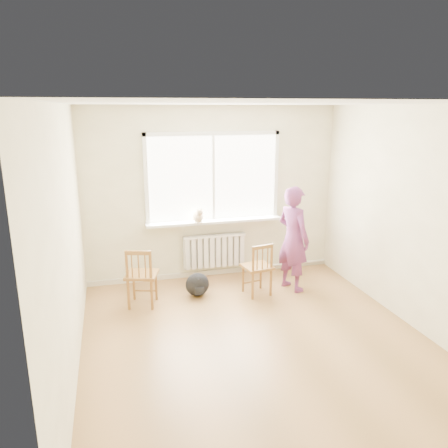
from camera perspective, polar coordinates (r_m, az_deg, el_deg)
floor at (r=5.29m, az=4.49°, el=-15.21°), size 4.50×4.50×0.00m
ceiling at (r=4.58m, az=5.20°, el=15.44°), size 4.50×4.50×0.00m
back_wall at (r=6.86m, az=-1.47°, el=3.99°), size 4.00×0.01×2.70m
window at (r=6.79m, az=-1.44°, el=6.53°), size 2.12×0.05×1.42m
windowsill at (r=6.85m, az=-1.24°, el=0.37°), size 2.15×0.22×0.04m
radiator at (r=7.01m, az=-1.25°, el=-3.48°), size 1.00×0.12×0.55m
heating_pipe at (r=7.53m, az=8.03°, el=-5.20°), size 1.40×0.04×0.04m
baseboard at (r=7.22m, az=-1.38°, el=-6.30°), size 4.00×0.03×0.08m
chair_left at (r=6.08m, az=-10.77°, el=-6.84°), size 0.51×0.50×0.84m
chair_right at (r=6.36m, az=4.54°, el=-5.87°), size 0.45×0.44×0.79m
person at (r=6.51m, az=9.03°, el=-1.92°), size 0.57×0.67×1.57m
cat at (r=6.68m, az=-3.41°, el=1.05°), size 0.18×0.38×0.25m
backpack at (r=6.41m, az=-3.50°, el=-7.89°), size 0.39×0.32×0.34m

